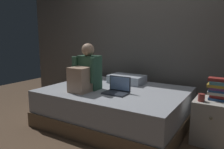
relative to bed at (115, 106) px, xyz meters
The scene contains 9 objects.
ground_plane 0.44m from the bed, 56.31° to the right, with size 8.00×8.00×0.00m, color brown.
wall_back 1.43m from the bed, 77.47° to the left, with size 5.60×0.10×2.70m, color #605B56.
bed is the anchor object (origin of this frame).
nightstand 1.31m from the bed, ahead, with size 0.44×0.46×0.52m.
person_sitting 0.66m from the bed, 140.49° to the right, with size 0.39×0.44×0.66m.
laptop 0.40m from the bed, 51.19° to the right, with size 0.32×0.23×0.22m.
pillow 0.56m from the bed, 95.70° to the left, with size 0.56×0.36×0.13m, color silver.
book_stack 1.39m from the bed, ahead, with size 0.23×0.17×0.27m.
mug 1.21m from the bed, ahead, with size 0.08×0.08×0.09m, color #933833.
Camera 1 is at (1.36, -2.30, 1.27)m, focal length 34.68 mm.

